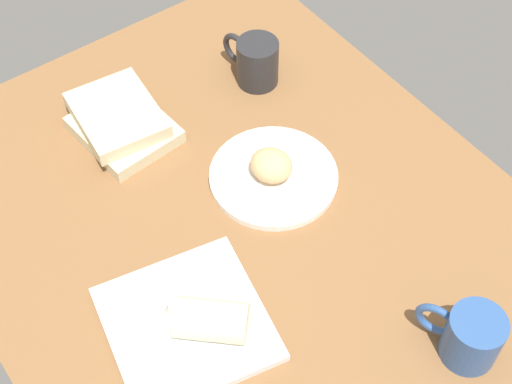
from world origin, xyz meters
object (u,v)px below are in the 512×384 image
Objects in this scene: square_plate at (187,324)px; sauce_cup at (154,306)px; round_plate at (274,177)px; scone_pastry at (271,165)px; breakfast_wrap at (211,320)px; book_stack at (121,122)px; coffee_mug at (470,336)px; second_mug at (256,61)px.

square_plate is 5.35× the size of sauce_cup.
scone_pastry reaches higher than round_plate.
scone_pastry is 32.43cm from breakfast_wrap.
book_stack reaches higher than round_plate.
book_stack is (41.51, -12.66, 2.01)cm from square_plate.
round_plate is 30.65cm from book_stack.
square_plate is 1.84× the size of coffee_mug.
coffee_mug is at bearing -86.97° from breakfast_wrap.
breakfast_wrap is 57.26cm from second_mug.
round_plate is 33.69cm from sauce_cup.
sauce_cup is (-11.00, 31.77, 2.24)cm from round_plate.
coffee_mug is (-44.22, -3.15, 4.05)cm from round_plate.
scone_pastry is 33.26cm from sauce_cup.
scone_pastry is 0.60× the size of coffee_mug.
round_plate is 32.75cm from square_plate.
book_stack is 29.12cm from second_mug.
scone_pastry is 0.59× the size of second_mug.
scone_pastry is at bearing 4.64° from coffee_mug.
square_plate is 1.81× the size of second_mug.
square_plate is at bearing 118.35° from round_plate.
coffee_mug is at bearing -175.36° from scone_pastry.
second_mug is at bearing -30.37° from scone_pastry.
round_plate is at bearing 150.67° from second_mug.
second_mug is at bearing 0.07° from breakfast_wrap.
coffee_mug reaches higher than sauce_cup.
book_stack is at bearing -22.89° from sauce_cup.
square_plate reaches higher than round_plate.
second_mug reaches higher than square_plate.
round_plate is 3.38cm from scone_pastry.
round_plate is 2.10× the size of breakfast_wrap.
breakfast_wrap is (-19.34, 26.01, 0.78)cm from scone_pastry.
square_plate is 5.92cm from breakfast_wrap.
breakfast_wrap is at bearing 167.14° from book_stack.
second_mug is (38.14, -41.51, 4.12)cm from square_plate.
scone_pastry is at bearing 149.63° from second_mug.
second_mug is at bearing -29.33° from round_plate.
book_stack is at bearing -16.97° from square_plate.
coffee_mug is 67.48cm from second_mug.
square_plate is at bearing -147.06° from sauce_cup.
breakfast_wrap reaches higher than square_plate.
scone_pastry is at bearing -61.03° from square_plate.
scone_pastry is 44.52cm from coffee_mug.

